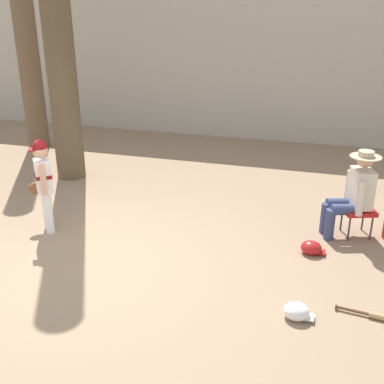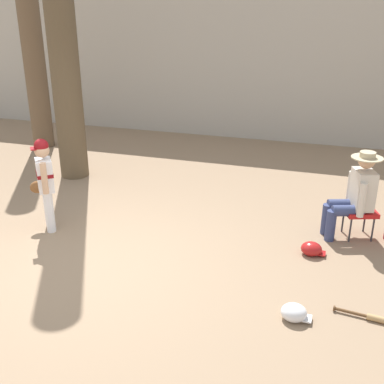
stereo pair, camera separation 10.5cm
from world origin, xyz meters
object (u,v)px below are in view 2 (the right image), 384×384
tree_far_left (32,45)px  batting_helmet_white (294,313)px  seated_spectator (355,193)px  batting_helmet_red (312,249)px  young_ballplayer (44,179)px  tree_near_player (61,25)px  folding_stool (359,212)px

tree_far_left → batting_helmet_white: tree_far_left is taller
seated_spectator → batting_helmet_red: (-0.45, -0.66, -0.56)m
young_ballplayer → tree_near_player: bearing=111.6°
batting_helmet_white → batting_helmet_red: size_ratio=1.00×
seated_spectator → batting_helmet_white: seated_spectator is taller
seated_spectator → young_ballplayer: bearing=-165.9°
tree_near_player → young_ballplayer: (0.81, -2.06, -1.87)m
tree_near_player → batting_helmet_white: size_ratio=19.01×
tree_near_player → batting_helmet_red: tree_near_player is taller
tree_near_player → folding_stool: 5.51m
folding_stool → seated_spectator: (-0.09, -0.03, 0.28)m
folding_stool → seated_spectator: 0.29m
seated_spectator → tree_far_left: 7.14m
young_ballplayer → batting_helmet_red: size_ratio=4.21×
young_ballplayer → tree_far_left: 4.55m
young_ballplayer → folding_stool: 4.26m
young_ballplayer → batting_helmet_red: young_ballplayer is taller
tree_near_player → folding_stool: size_ratio=11.63×
tree_near_player → seated_spectator: size_ratio=4.91×
batting_helmet_white → tree_far_left: bearing=142.4°
tree_near_player → young_ballplayer: bearing=-68.4°
seated_spectator → tree_far_left: size_ratio=0.25×
batting_helmet_red → batting_helmet_white: bearing=-92.7°
young_ballplayer → batting_helmet_red: bearing=5.6°
seated_spectator → tree_far_left: bearing=158.6°
tree_near_player → batting_helmet_red: bearing=-21.3°
tree_far_left → tree_near_player: bearing=-42.1°
tree_near_player → seated_spectator: bearing=-12.3°
folding_stool → batting_helmet_red: 0.93m
tree_near_player → folding_stool: tree_near_player is taller
folding_stool → batting_helmet_white: bearing=-106.3°
batting_helmet_white → tree_near_player: bearing=144.2°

